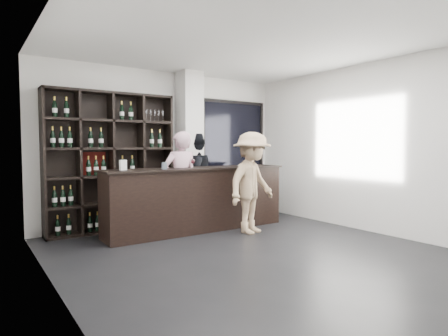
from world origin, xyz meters
TOP-DOWN VIEW (x-y plane):
  - floor at (0.00, 0.00)m, footprint 5.00×5.50m
  - wine_shelf at (-1.15, 2.57)m, footprint 2.20×0.35m
  - structural_column at (0.35, 2.47)m, footprint 0.40×0.40m
  - glass_panel at (1.55, 2.69)m, footprint 1.60×0.08m
  - tasting_counter at (0.09, 1.75)m, footprint 3.35×0.69m
  - taster_pink at (-0.15, 1.91)m, footprint 0.66×0.46m
  - taster_black at (0.40, 2.40)m, footprint 0.99×0.86m
  - customer at (0.75, 1.05)m, footprint 1.24×0.93m
  - wine_glass at (-0.03, 1.70)m, footprint 0.10×0.10m
  - spit_cup at (-0.59, 1.64)m, footprint 0.11×0.11m
  - napkin_stack at (1.05, 1.74)m, footprint 0.12×0.12m
  - card_stand at (-1.22, 1.78)m, footprint 0.12×0.07m

SIDE VIEW (x-z plane):
  - floor at x=0.00m, z-range -0.01..0.00m
  - tasting_counter at x=0.09m, z-range 0.00..1.11m
  - customer at x=0.75m, z-range 0.00..1.71m
  - taster_pink at x=-0.15m, z-range 0.00..1.73m
  - taster_black at x=0.40m, z-range 0.00..1.74m
  - napkin_stack at x=1.05m, z-range 1.10..1.12m
  - spit_cup at x=-0.59m, z-range 1.10..1.22m
  - card_stand at x=-1.22m, z-range 1.10..1.26m
  - wine_glass at x=-0.03m, z-range 1.10..1.28m
  - wine_shelf at x=-1.15m, z-range 0.00..2.40m
  - glass_panel at x=1.55m, z-range 0.35..2.45m
  - structural_column at x=0.35m, z-range 0.00..2.90m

